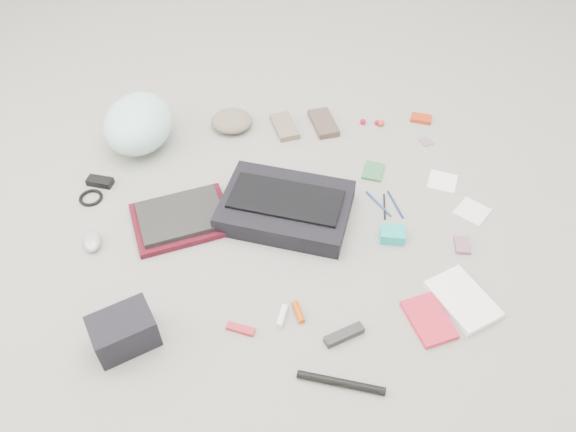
{
  "coord_description": "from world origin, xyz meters",
  "views": [
    {
      "loc": [
        -0.17,
        -1.4,
        1.57
      ],
      "look_at": [
        0.0,
        0.0,
        0.05
      ],
      "focal_mm": 35.0,
      "sensor_mm": 36.0,
      "label": 1
    }
  ],
  "objects": [
    {
      "name": "messenger_bag",
      "position": [
        -0.0,
        0.05,
        0.04
      ],
      "size": [
        0.56,
        0.49,
        0.08
      ],
      "primitive_type": "cube",
      "rotation": [
        0.0,
        0.0,
        -0.38
      ],
      "color": "black",
      "rests_on": "ground_plane"
    },
    {
      "name": "mouse",
      "position": [
        -0.72,
        -0.01,
        0.02
      ],
      "size": [
        0.08,
        0.11,
        0.04
      ],
      "primitive_type": "ellipsoid",
      "rotation": [
        0.0,
        0.0,
        0.15
      ],
      "color": "#9F9FAA",
      "rests_on": "ground_plane"
    },
    {
      "name": "ground_plane",
      "position": [
        0.0,
        0.0,
        0.0
      ],
      "size": [
        4.0,
        4.0,
        0.0
      ],
      "primitive_type": "plane",
      "color": "gray"
    },
    {
      "name": "laptop_sleeve",
      "position": [
        -0.39,
        0.07,
        0.01
      ],
      "size": [
        0.41,
        0.34,
        0.02
      ],
      "primitive_type": "cube",
      "rotation": [
        0.0,
        0.0,
        0.22
      ],
      "color": "#4A0D19",
      "rests_on": "ground_plane"
    },
    {
      "name": "napkin_bottom",
      "position": [
        0.71,
        -0.02,
        0.0
      ],
      "size": [
        0.16,
        0.16,
        0.01
      ],
      "primitive_type": "cube",
      "rotation": [
        0.0,
        0.0,
        0.76
      ],
      "color": "white",
      "rests_on": "ground_plane"
    },
    {
      "name": "pen_blue",
      "position": [
        0.36,
        0.06,
        0.0
      ],
      "size": [
        0.07,
        0.15,
        0.01
      ],
      "primitive_type": "cylinder",
      "rotation": [
        1.57,
        0.0,
        0.42
      ],
      "color": "navy",
      "rests_on": "ground_plane"
    },
    {
      "name": "u_lock",
      "position": [
        0.12,
        -0.5,
        0.01
      ],
      "size": [
        0.14,
        0.07,
        0.03
      ],
      "primitive_type": "cube",
      "rotation": [
        0.0,
        0.0,
        0.33
      ],
      "color": "black",
      "rests_on": "ground_plane"
    },
    {
      "name": "bike_pump",
      "position": [
        0.08,
        -0.65,
        0.01
      ],
      "size": [
        0.26,
        0.11,
        0.02
      ],
      "primitive_type": "cylinder",
      "rotation": [
        0.0,
        1.57,
        -0.34
      ],
      "color": "black",
      "rests_on": "ground_plane"
    },
    {
      "name": "mitten_left",
      "position": [
        0.05,
        0.57,
        0.01
      ],
      "size": [
        0.12,
        0.19,
        0.03
      ],
      "primitive_type": "cube",
      "rotation": [
        0.0,
        0.0,
        0.18
      ],
      "color": "#786956",
      "rests_on": "ground_plane"
    },
    {
      "name": "stamp_sheet",
      "position": [
        0.65,
        0.41,
        0.0
      ],
      "size": [
        0.06,
        0.07,
        0.0
      ],
      "primitive_type": "cube",
      "rotation": [
        0.0,
        0.0,
        0.37
      ],
      "color": "gray",
      "rests_on": "ground_plane"
    },
    {
      "name": "card_deck",
      "position": [
        0.61,
        -0.18,
        0.01
      ],
      "size": [
        0.07,
        0.09,
        0.01
      ],
      "primitive_type": "cube",
      "rotation": [
        0.0,
        0.0,
        -0.22
      ],
      "color": "#905E76",
      "rests_on": "ground_plane"
    },
    {
      "name": "bike_helmet",
      "position": [
        -0.57,
        0.55,
        0.11
      ],
      "size": [
        0.35,
        0.4,
        0.21
      ],
      "primitive_type": "ellipsoid",
      "rotation": [
        0.0,
        0.0,
        -0.21
      ],
      "color": "#B9F2EB",
      "rests_on": "ground_plane"
    },
    {
      "name": "accordion_wallet",
      "position": [
        0.37,
        -0.11,
        0.02
      ],
      "size": [
        0.1,
        0.09,
        0.04
      ],
      "primitive_type": "cube",
      "rotation": [
        0.0,
        0.0,
        -0.23
      ],
      "color": "#1CBCAF",
      "rests_on": "ground_plane"
    },
    {
      "name": "pen_black",
      "position": [
        0.38,
        0.05,
        0.0
      ],
      "size": [
        0.04,
        0.13,
        0.01
      ],
      "primitive_type": "cylinder",
      "rotation": [
        1.57,
        0.0,
        -0.21
      ],
      "color": "black",
      "rests_on": "ground_plane"
    },
    {
      "name": "lollipop_b",
      "position": [
        0.47,
        0.56,
        0.01
      ],
      "size": [
        0.03,
        0.03,
        0.02
      ],
      "primitive_type": "sphere",
      "rotation": [
        0.0,
        0.0,
        -0.31
      ],
      "color": "#B0061F",
      "rests_on": "ground_plane"
    },
    {
      "name": "napkin_top",
      "position": [
        0.65,
        0.16,
        0.0
      ],
      "size": [
        0.15,
        0.15,
        0.01
      ],
      "primitive_type": "cube",
      "rotation": [
        0.0,
        0.0,
        1.12
      ],
      "color": "white",
      "rests_on": "ground_plane"
    },
    {
      "name": "notepad",
      "position": [
        0.38,
        0.25,
        0.01
      ],
      "size": [
        0.11,
        0.13,
        0.01
      ],
      "primitive_type": "cube",
      "rotation": [
        0.0,
        0.0,
        -0.41
      ],
      "color": "#2F683A",
      "rests_on": "ground_plane"
    },
    {
      "name": "laptop",
      "position": [
        -0.39,
        0.07,
        0.04
      ],
      "size": [
        0.35,
        0.29,
        0.02
      ],
      "primitive_type": "cube",
      "rotation": [
        0.0,
        0.0,
        0.22
      ],
      "color": "black",
      "rests_on": "laptop_sleeve"
    },
    {
      "name": "lollipop_a",
      "position": [
        0.41,
        0.57,
        0.01
      ],
      "size": [
        0.03,
        0.03,
        0.03
      ],
      "primitive_type": "sphere",
      "rotation": [
        0.0,
        0.0,
        0.36
      ],
      "color": "#C20017",
      "rests_on": "ground_plane"
    },
    {
      "name": "lollipop_c",
      "position": [
        0.49,
        0.54,
        0.01
      ],
      "size": [
        0.03,
        0.03,
        0.03
      ],
      "primitive_type": "sphere",
      "rotation": [
        0.0,
        0.0,
        -0.02
      ],
      "color": "#BE3A1D",
      "rests_on": "ground_plane"
    },
    {
      "name": "cable_coil",
      "position": [
        -0.75,
        0.23,
        0.01
      ],
      "size": [
        0.1,
        0.1,
        0.01
      ],
      "primitive_type": "torus",
      "rotation": [
        0.0,
        0.0,
        -0.09
      ],
      "color": "black",
      "rests_on": "ground_plane"
    },
    {
      "name": "toiletry_tube_white",
      "position": [
        -0.07,
        -0.4,
        0.01
      ],
      "size": [
        0.05,
        0.08,
        0.02
      ],
      "primitive_type": "cylinder",
      "rotation": [
        1.57,
        0.0,
        -0.37
      ],
      "color": "white",
      "rests_on": "ground_plane"
    },
    {
      "name": "bag_flap",
      "position": [
        -0.0,
        0.05,
        0.08
      ],
      "size": [
        0.45,
        0.33,
        0.01
      ],
      "primitive_type": "cube",
      "rotation": [
        0.0,
        0.0,
        -0.38
      ],
      "color": "black",
      "rests_on": "messenger_bag"
    },
    {
      "name": "altoids_tin",
      "position": [
        0.67,
        0.56,
        0.01
      ],
      "size": [
        0.1,
        0.09,
        0.02
      ],
      "primitive_type": "cube",
      "rotation": [
        0.0,
        0.0,
        -0.39
      ],
      "color": "#AD3011",
      "rests_on": "ground_plane"
    },
    {
      "name": "beanie",
      "position": [
        -0.18,
        0.62,
        0.03
      ],
      "size": [
        0.21,
        0.21,
        0.06
      ],
      "primitive_type": "ellipsoid",
      "rotation": [
        0.0,
        0.0,
        -0.21
      ],
      "color": "#756657",
      "rests_on": "ground_plane"
    },
    {
      "name": "power_brick",
      "position": [
        -0.72,
        0.31,
        0.01
      ],
      "size": [
        0.11,
        0.08,
        0.03
      ],
      "primitive_type": "cube",
      "rotation": [
        0.0,
        0.0,
        -0.35
      ],
      "color": "black",
      "rests_on": "ground_plane"
    },
    {
      "name": "mitten_right",
      "position": [
        0.23,
        0.58,
        0.01
      ],
      "size": [
        0.12,
        0.2,
        0.03
      ],
      "primitive_type": "cube",
      "rotation": [
        0.0,
        0.0,
        0.14
      ],
      "color": "brown",
      "rests_on": "ground_plane"
    },
    {
      "name": "toiletry_tube_orange",
      "position": [
        -0.01,
        -0.39,
        0.01
      ],
      "size": [
        0.04,
        0.08,
        0.02
      ],
      "primitive_type": "cylinder",
      "rotation": [
        1.57,
        0.0,
        0.19
      ],
      "color": "#C14103",
      "rests_on": "ground_plane"
    },
    {
      "name": "multitool",
      "position": [
        -0.21,
        -0.43,
        0.01
      ],
      "size": [
        0.1,
        0.06,
        0.01
      ],
      "primitive_type": "cube",
      "rotation": [
        0.0,
        0.0,
        -0.42
      ],
      "color": "#A41D24",
      "rests_on": "ground_plane"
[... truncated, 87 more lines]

